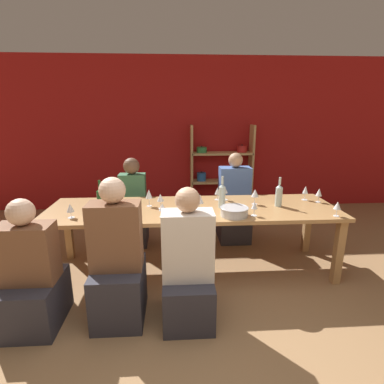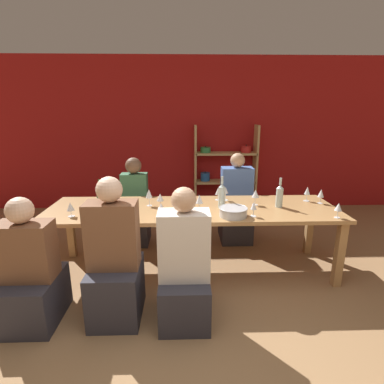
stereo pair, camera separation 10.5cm
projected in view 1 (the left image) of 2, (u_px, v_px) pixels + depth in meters
ground_plane at (208, 376)px, 2.08m from camera, size 18.00×18.00×0.00m
wall_back_red at (185, 135)px, 5.41m from camera, size 8.80×0.06×2.70m
shelf_unit at (221, 178)px, 5.46m from camera, size 1.12×0.30×1.54m
dining_table at (193, 214)px, 3.31m from camera, size 3.17×0.92×0.75m
mixing_bowl at (234, 211)px, 3.02m from camera, size 0.29×0.29×0.09m
wine_bottle_green at (279, 195)px, 3.31m from camera, size 0.08×0.08×0.33m
wine_bottle_dark at (101, 200)px, 3.08m from camera, size 0.08×0.08×0.35m
wine_bottle_amber at (222, 195)px, 3.25m from camera, size 0.07×0.07×0.35m
wine_glass_red_a at (255, 194)px, 3.37m from camera, size 0.08×0.08×0.18m
wine_glass_red_b at (217, 191)px, 3.55m from camera, size 0.07×0.07×0.15m
wine_glass_white_a at (200, 199)px, 3.13m from camera, size 0.08×0.08×0.19m
wine_glass_white_b at (305, 190)px, 3.54m from camera, size 0.07×0.07×0.17m
wine_glass_red_c at (149, 194)px, 3.30m from camera, size 0.07×0.07×0.19m
wine_glass_red_d at (162, 207)px, 2.98m from camera, size 0.07×0.07×0.14m
wine_glass_red_e at (225, 191)px, 3.54m from camera, size 0.07×0.07×0.16m
wine_glass_red_f at (254, 206)px, 3.01m from camera, size 0.06×0.06×0.15m
wine_glass_red_g at (319, 193)px, 3.45m from camera, size 0.07×0.07×0.17m
wine_glass_white_c at (70, 208)px, 2.95m from camera, size 0.07×0.07×0.15m
wine_glass_white_d at (160, 198)px, 3.23m from camera, size 0.07×0.07×0.17m
wine_glass_red_h at (337, 206)px, 3.00m from camera, size 0.07×0.07×0.15m
person_near_a at (188, 274)px, 2.56m from camera, size 0.43×0.53×1.20m
person_far_a at (134, 212)px, 4.07m from camera, size 0.35×0.43×1.19m
person_near_b at (32, 282)px, 2.50m from camera, size 0.44×0.55×1.13m
person_far_b at (234, 208)px, 4.22m from camera, size 0.42×0.53×1.24m
person_near_c at (118, 269)px, 2.57m from camera, size 0.43×0.53×1.28m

